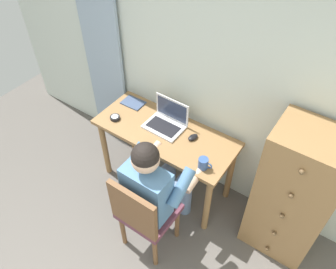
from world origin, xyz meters
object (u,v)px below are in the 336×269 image
Objects in this scene: computer_mouse at (193,137)px; coffee_mug at (203,163)px; desk at (165,141)px; desk_clock at (115,118)px; notebook_pad at (133,103)px; dresser at (293,195)px; laptop at (167,121)px; person_seated at (157,184)px; chair at (143,213)px.

coffee_mug is (0.23, -0.23, 0.03)m from computer_mouse.
coffee_mug reaches higher than desk.
desk_clock is 0.27m from notebook_pad.
dresser is at bearing -3.99° from notebook_pad.
laptop is (-1.19, 0.01, 0.15)m from dresser.
dresser reaches higher than person_seated.
desk_clock is at bearing -90.19° from notebook_pad.
desk is 0.19m from laptop.
person_seated is 0.95m from notebook_pad.
desk_clock is at bearing 177.56° from coffee_mug.
notebook_pad is (-0.73, 0.62, 0.06)m from person_seated.
chair is 1.11m from notebook_pad.
chair reaches higher than coffee_mug.
chair is 0.84m from laptop.
person_seated is (0.25, -0.47, 0.06)m from desk.
computer_mouse is (0.28, -0.01, -0.04)m from laptop.
dresser is at bearing 19.09° from coffee_mug.
chair is at bearing -36.41° from desk_clock.
desk_clock is at bearing -155.30° from laptop.
notebook_pad is at bearing 177.32° from dresser.
desk is 0.29m from computer_mouse.
desk is 6.11× the size of notebook_pad.
computer_mouse is (-0.91, -0.01, 0.12)m from dresser.
desk is 0.53m from coffee_mug.
notebook_pad is (-0.44, 0.07, -0.05)m from laptop.
desk is 1.06× the size of person_seated.
desk is at bearing -65.08° from laptop.
laptop reaches higher than desk.
laptop is (-0.04, 0.08, 0.17)m from desk.
dresser is 1.17m from chair.
coffee_mug reaches higher than notebook_pad.
laptop is 0.45m from notebook_pad.
desk_clock is (-0.47, -0.12, 0.13)m from desk.
computer_mouse reaches higher than desk.
notebook_pad is (-1.63, 0.08, 0.11)m from dresser.
person_seated is (-0.90, -0.54, 0.05)m from dresser.
coffee_mug is (0.23, 0.49, 0.28)m from chair.
dresser reaches higher than desk.
person_seated is at bearing -62.00° from desk.
chair is 0.76m from computer_mouse.
chair is 0.74× the size of person_seated.
desk_clock is at bearing -150.46° from computer_mouse.
computer_mouse is 0.73m from notebook_pad.
chair reaches higher than computer_mouse.
coffee_mug is at bearing -19.20° from notebook_pad.
chair reaches higher than notebook_pad.
dresser reaches higher than laptop.
desk is 1.44× the size of chair.
desk is at bearing -18.26° from notebook_pad.
computer_mouse is 1.11× the size of desk_clock.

